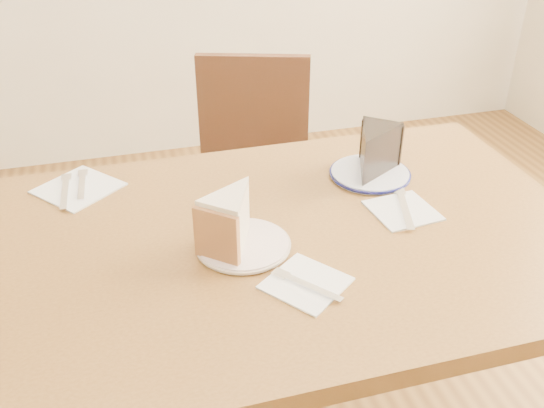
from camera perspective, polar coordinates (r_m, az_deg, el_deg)
The scene contains 13 objects.
table at distance 1.28m, azimuth 2.18°, elevation -6.25°, with size 1.20×0.80×0.75m.
chair_far at distance 1.95m, azimuth -1.93°, elevation 1.99°, with size 0.53×0.53×0.86m.
plate_cream at distance 1.18m, azimuth -2.73°, elevation -3.87°, with size 0.18×0.18×0.01m, color silver.
plate_navy at distance 1.44m, azimuth 9.20°, elevation 2.84°, with size 0.18×0.18×0.01m, color white.
carrot_cake at distance 1.15m, azimuth -3.58°, elevation -1.39°, with size 0.09×0.12×0.10m, color white, non-canonical shape.
chocolate_cake at distance 1.41m, azimuth 9.45°, elevation 4.60°, with size 0.10×0.14×0.10m, color black, non-canonical shape.
napkin_cream at distance 1.09m, azimuth 3.21°, elevation -7.44°, with size 0.13×0.13×0.00m, color white.
napkin_navy at distance 1.32m, azimuth 12.19°, elevation -0.61°, with size 0.13×0.13×0.00m, color white.
napkin_spare at distance 1.44m, azimuth -17.75°, elevation 1.44°, with size 0.16×0.16×0.00m, color white.
fork_cream at distance 1.08m, azimuth 3.38°, elevation -7.67°, with size 0.01×0.14×0.00m, color silver.
knife_navy at distance 1.32m, azimuth 12.37°, elevation -0.39°, with size 0.02×0.17×0.00m, color silver.
fork_spare at distance 1.44m, azimuth -17.46°, elevation 1.75°, with size 0.01×0.14×0.00m, color silver.
knife_spare at distance 1.42m, azimuth -18.91°, elevation 1.12°, with size 0.01×0.16×0.00m, color silver.
Camera 1 is at (-0.32, -0.97, 1.43)m, focal length 40.00 mm.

